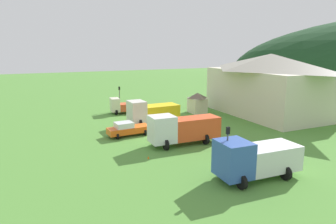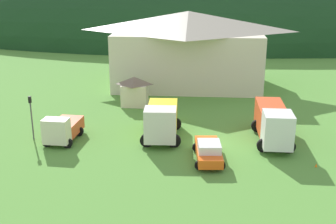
# 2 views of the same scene
# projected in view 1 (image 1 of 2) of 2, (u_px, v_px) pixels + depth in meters

# --- Properties ---
(ground_plane) EXTENTS (200.00, 200.00, 0.00)m
(ground_plane) POSITION_uv_depth(u_px,v_px,m) (154.00, 133.00, 36.02)
(ground_plane) COLOR #518C38
(depot_building) EXTENTS (19.05, 12.14, 9.18)m
(depot_building) POSITION_uv_depth(u_px,v_px,m) (270.00, 83.00, 45.29)
(depot_building) COLOR beige
(depot_building) RESTS_ON ground
(play_shed_cream) EXTENTS (2.91, 2.43, 3.15)m
(play_shed_cream) POSITION_uv_depth(u_px,v_px,m) (197.00, 102.00, 46.88)
(play_shed_cream) COLOR beige
(play_shed_cream) RESTS_ON ground
(light_truck_cream) EXTENTS (2.73, 4.63, 2.44)m
(light_truck_cream) POSITION_uv_depth(u_px,v_px,m) (123.00, 106.00, 46.66)
(light_truck_cream) COLOR beige
(light_truck_cream) RESTS_ON ground
(flatbed_truck_yellow) EXTENTS (3.54, 6.87, 3.29)m
(flatbed_truck_yellow) POSITION_uv_depth(u_px,v_px,m) (151.00, 112.00, 39.80)
(flatbed_truck_yellow) COLOR silver
(flatbed_truck_yellow) RESTS_ON ground
(heavy_rig_white) EXTENTS (3.10, 7.65, 3.29)m
(heavy_rig_white) POSITION_uv_depth(u_px,v_px,m) (182.00, 128.00, 31.36)
(heavy_rig_white) COLOR white
(heavy_rig_white) RESTS_ON ground
(box_truck_blue) EXTENTS (3.47, 6.88, 3.27)m
(box_truck_blue) POSITION_uv_depth(u_px,v_px,m) (254.00, 158.00, 23.05)
(box_truck_blue) COLOR #3356AD
(box_truck_blue) RESTS_ON ground
(service_pickup_orange) EXTENTS (2.50, 5.06, 1.66)m
(service_pickup_orange) POSITION_uv_depth(u_px,v_px,m) (128.00, 129.00, 34.64)
(service_pickup_orange) COLOR #EC5918
(service_pickup_orange) RESTS_ON ground
(traffic_light_west) EXTENTS (0.20, 0.32, 3.85)m
(traffic_light_west) POSITION_uv_depth(u_px,v_px,m) (120.00, 96.00, 48.86)
(traffic_light_west) COLOR #4C4C51
(traffic_light_west) RESTS_ON ground
(traffic_light_east) EXTENTS (0.20, 0.32, 4.31)m
(traffic_light_east) POSITION_uv_depth(u_px,v_px,m) (227.00, 149.00, 22.37)
(traffic_light_east) COLOR #4C4C51
(traffic_light_east) RESTS_ON ground
(traffic_cone_near_pickup) EXTENTS (0.36, 0.36, 0.56)m
(traffic_cone_near_pickup) POSITION_uv_depth(u_px,v_px,m) (148.00, 159.00, 27.54)
(traffic_cone_near_pickup) COLOR orange
(traffic_cone_near_pickup) RESTS_ON ground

